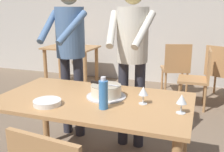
% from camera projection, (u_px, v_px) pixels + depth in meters
% --- Properties ---
extents(back_wall, '(10.00, 0.12, 2.70)m').
position_uv_depth(back_wall, '(160.00, 14.00, 5.11)').
color(back_wall, beige).
rests_on(back_wall, ground_plane).
extents(main_dining_table, '(1.63, 0.90, 0.75)m').
position_uv_depth(main_dining_table, '(93.00, 110.00, 2.24)').
color(main_dining_table, tan).
rests_on(main_dining_table, ground_plane).
extents(cake_on_platter, '(0.34, 0.34, 0.11)m').
position_uv_depth(cake_on_platter, '(106.00, 91.00, 2.24)').
color(cake_on_platter, silver).
rests_on(cake_on_platter, main_dining_table).
extents(cake_knife, '(0.27, 0.07, 0.02)m').
position_uv_depth(cake_knife, '(99.00, 83.00, 2.26)').
color(cake_knife, silver).
rests_on(cake_knife, cake_on_platter).
extents(plate_stack, '(0.22, 0.22, 0.04)m').
position_uv_depth(plate_stack, '(47.00, 102.00, 2.08)').
color(plate_stack, white).
rests_on(plate_stack, main_dining_table).
extents(wine_glass_near, '(0.08, 0.08, 0.14)m').
position_uv_depth(wine_glass_near, '(143.00, 92.00, 2.08)').
color(wine_glass_near, silver).
rests_on(wine_glass_near, main_dining_table).
extents(wine_glass_far, '(0.08, 0.08, 0.14)m').
position_uv_depth(wine_glass_far, '(182.00, 100.00, 1.89)').
color(wine_glass_far, silver).
rests_on(wine_glass_far, main_dining_table).
extents(water_bottle, '(0.07, 0.07, 0.25)m').
position_uv_depth(water_bottle, '(103.00, 94.00, 1.98)').
color(water_bottle, '#387AC6').
rests_on(water_bottle, main_dining_table).
extents(person_cutting_cake, '(0.47, 0.55, 1.72)m').
position_uv_depth(person_cutting_cake, '(132.00, 50.00, 2.69)').
color(person_cutting_cake, '#2D2D38').
rests_on(person_cutting_cake, ground_plane).
extents(person_standing_beside, '(0.46, 0.57, 1.72)m').
position_uv_depth(person_standing_beside, '(70.00, 46.00, 2.95)').
color(person_standing_beside, '#2D2D38').
rests_on(person_standing_beside, ground_plane).
extents(background_table, '(1.00, 0.70, 0.74)m').
position_uv_depth(background_table, '(71.00, 55.00, 5.18)').
color(background_table, tan).
rests_on(background_table, ground_plane).
extents(background_chair_0, '(0.45, 0.45, 0.90)m').
position_uv_depth(background_chair_0, '(199.00, 76.00, 3.94)').
color(background_chair_0, tan).
rests_on(background_chair_0, ground_plane).
extents(background_chair_1, '(0.58, 0.58, 0.90)m').
position_uv_depth(background_chair_1, '(221.00, 71.00, 4.29)').
color(background_chair_1, tan).
rests_on(background_chair_1, ground_plane).
extents(background_chair_2, '(0.55, 0.55, 0.90)m').
position_uv_depth(background_chair_2, '(176.00, 67.00, 4.56)').
color(background_chair_2, tan).
rests_on(background_chair_2, ground_plane).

